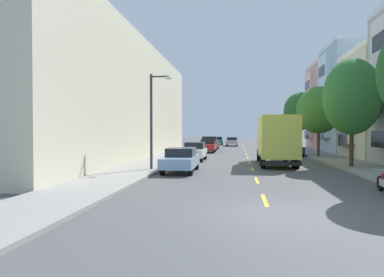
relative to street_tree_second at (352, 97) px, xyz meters
name	(u,v)px	position (x,y,z in m)	size (l,w,h in m)	color
ground_plane	(246,152)	(-6.40, 16.66, -4.64)	(160.00, 160.00, 0.00)	#4C4C4F
sidewalk_left	(182,152)	(-13.50, 14.66, -4.57)	(3.20, 120.00, 0.14)	gray
sidewalk_right	(314,153)	(0.70, 14.66, -4.57)	(3.20, 120.00, 0.14)	gray
lane_centerline_dashes	(247,155)	(-6.40, 11.16, -4.63)	(0.14, 47.20, 0.01)	yellow
townhouse_fourth_powder_blue	(377,100)	(7.45, 15.93, 1.11)	(11.11, 7.69, 11.89)	#9EB7CC
townhouse_fifth_rose	(354,108)	(7.67, 23.82, 0.79)	(11.55, 7.69, 11.26)	#CC9E9E
apartment_block_opposite	(96,101)	(-20.10, 6.66, 0.50)	(10.00, 36.00, 10.27)	beige
street_tree_second	(352,97)	(0.00, 0.00, 0.00)	(3.61, 3.61, 6.97)	#47331E
street_tree_third	(319,110)	(0.00, 9.31, -0.30)	(4.00, 4.00, 6.35)	#47331E
street_tree_farthest	(300,111)	(0.00, 18.63, 0.11)	(3.85, 3.85, 6.84)	#47331E
street_lamp	(154,113)	(-12.32, -3.28, -1.13)	(1.35, 0.28, 5.70)	#38383D
delivery_box_truck	(276,138)	(-4.60, 1.73, -2.69)	(2.49, 7.80, 3.45)	#D8D84C
parked_sedan_navy	(292,148)	(-2.00, 11.61, -3.89)	(1.88, 4.53, 1.43)	navy
parked_sedan_sky	(181,159)	(-10.68, -3.37, -3.89)	(1.82, 4.51, 1.43)	#7A9EC6
parked_hatchback_white	(194,151)	(-10.85, 4.61, -3.88)	(1.79, 4.02, 1.50)	silver
parked_sedan_teal	(218,141)	(-10.78, 37.57, -3.89)	(1.83, 4.51, 1.43)	#195B60
parked_pickup_forest	(268,140)	(-1.98, 38.20, -3.81)	(2.09, 5.33, 1.73)	#194C28
parked_pickup_charcoal	(210,143)	(-10.86, 21.66, -3.81)	(2.05, 5.32, 1.73)	#333338
parked_suv_champagne	(276,141)	(-2.07, 25.73, -3.65)	(2.01, 4.82, 1.93)	tan
parked_hatchback_red	(208,146)	(-10.68, 15.86, -3.88)	(1.78, 4.02, 1.50)	#AD1E1E
moving_silver_sedan	(232,141)	(-8.20, 33.01, -3.89)	(1.80, 4.50, 1.43)	#B2B5BA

